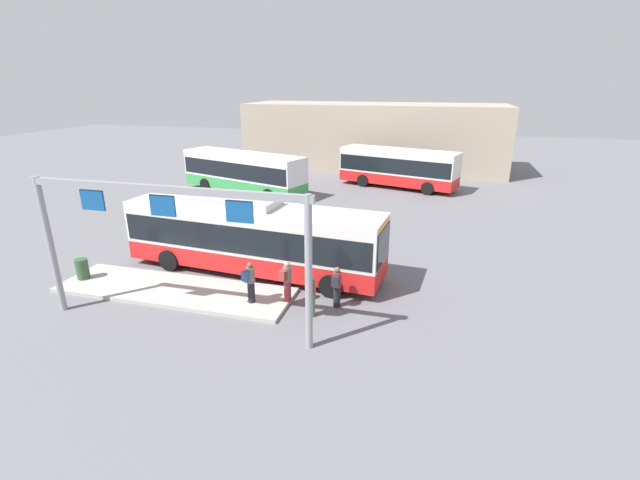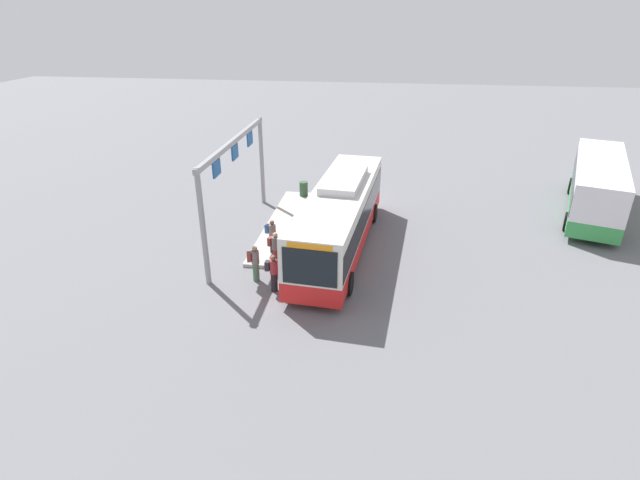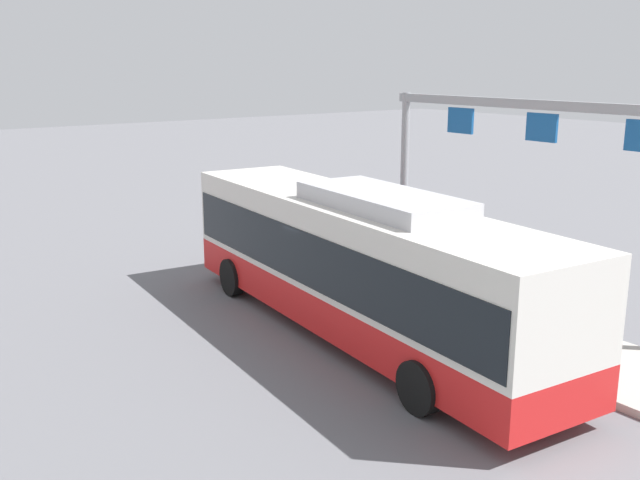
% 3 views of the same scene
% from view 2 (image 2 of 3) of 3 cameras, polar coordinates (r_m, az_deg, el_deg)
% --- Properties ---
extents(ground_plane, '(120.00, 120.00, 0.00)m').
position_cam_2_polar(ground_plane, '(24.56, 2.26, -0.94)').
color(ground_plane, slate).
extents(platform_curb, '(10.00, 2.80, 0.16)m').
position_cam_2_polar(platform_curb, '(27.05, -3.15, 1.80)').
color(platform_curb, '#B2ADA3').
rests_on(platform_curb, ground).
extents(bus_main, '(12.11, 3.56, 3.46)m').
position_cam_2_polar(bus_main, '(23.82, 2.33, 2.98)').
color(bus_main, red).
rests_on(bus_main, ground).
extents(bus_background_left, '(10.79, 5.72, 3.10)m').
position_cam_2_polar(bus_background_left, '(32.41, 29.45, 5.74)').
color(bus_background_left, green).
rests_on(bus_background_left, ground).
extents(person_boarding, '(0.47, 0.59, 1.67)m').
position_cam_2_polar(person_boarding, '(22.25, -5.22, -0.95)').
color(person_boarding, maroon).
rests_on(person_boarding, platform_curb).
extents(person_waiting_near, '(0.35, 0.53, 1.67)m').
position_cam_2_polar(person_waiting_near, '(20.62, -5.45, -3.73)').
color(person_waiting_near, black).
rests_on(person_waiting_near, ground).
extents(person_waiting_mid, '(0.44, 0.58, 1.67)m').
position_cam_2_polar(person_waiting_mid, '(21.47, -7.56, -2.60)').
color(person_waiting_mid, '#476B4C').
rests_on(person_waiting_mid, ground).
extents(person_waiting_far, '(0.49, 0.60, 1.67)m').
position_cam_2_polar(person_waiting_far, '(23.52, -5.59, 0.55)').
color(person_waiting_far, black).
rests_on(person_waiting_far, platform_curb).
extents(platform_sign_gantry, '(10.27, 0.24, 5.20)m').
position_cam_2_polar(platform_sign_gantry, '(24.86, -9.71, 8.47)').
color(platform_sign_gantry, gray).
rests_on(platform_sign_gantry, ground).
extents(trash_bin, '(0.52, 0.52, 0.90)m').
position_cam_2_polar(trash_bin, '(30.90, -1.90, 5.94)').
color(trash_bin, '#2D5133').
rests_on(trash_bin, platform_curb).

